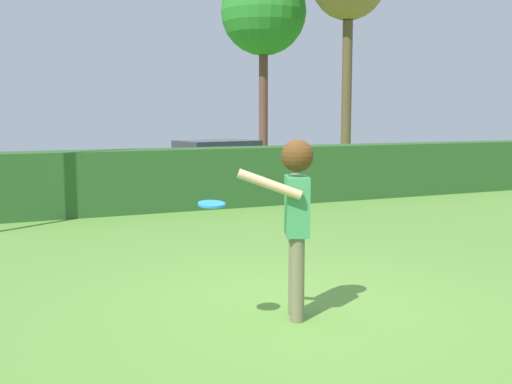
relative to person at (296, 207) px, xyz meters
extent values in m
plane|color=#5D8E39|center=(0.15, 0.16, -1.12)|extent=(60.00, 60.00, 0.00)
cylinder|color=#716C4F|center=(-0.03, -0.10, -0.70)|extent=(0.14, 0.14, 0.84)
cylinder|color=#716C4F|center=(0.05, 0.09, -0.70)|extent=(0.14, 0.14, 0.84)
cube|color=#3B9154|center=(0.01, 0.00, 0.01)|extent=(0.35, 0.43, 0.58)
cylinder|color=tan|center=(-0.34, -0.12, 0.25)|extent=(0.60, 0.31, 0.30)
cylinder|color=tan|center=(0.10, 0.21, -0.01)|extent=(0.09, 0.09, 0.62)
sphere|color=tan|center=(0.01, 0.00, 0.47)|extent=(0.22, 0.22, 0.22)
sphere|color=#503114|center=(0.01, 0.00, 0.50)|extent=(0.32, 0.32, 0.32)
cylinder|color=#268CE5|center=(-0.88, -0.04, 0.09)|extent=(0.25, 0.25, 0.05)
cube|color=#2B5825|center=(0.15, 7.32, -0.47)|extent=(21.20, 0.90, 1.29)
cube|color=#B21E1E|center=(3.44, 11.76, -0.54)|extent=(4.44, 2.43, 0.55)
cube|color=#2D333D|center=(3.44, 11.76, -0.07)|extent=(2.45, 1.94, 0.40)
cylinder|color=black|center=(4.73, 12.86, -0.82)|extent=(0.61, 0.21, 0.60)
cylinder|color=black|center=(5.04, 11.19, -0.82)|extent=(0.61, 0.21, 0.60)
cylinder|color=black|center=(1.84, 12.33, -0.82)|extent=(0.61, 0.21, 0.60)
cylinder|color=black|center=(2.14, 10.65, -0.82)|extent=(0.61, 0.21, 0.60)
cylinder|color=brown|center=(9.18, 13.89, 1.55)|extent=(0.36, 0.36, 5.33)
cylinder|color=brown|center=(7.13, 16.64, 1.34)|extent=(0.35, 0.35, 4.91)
sphere|color=#2A8129|center=(7.13, 16.64, 4.78)|extent=(3.27, 3.27, 3.27)
camera|label=1|loc=(-2.71, -5.25, 0.90)|focal=42.92mm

